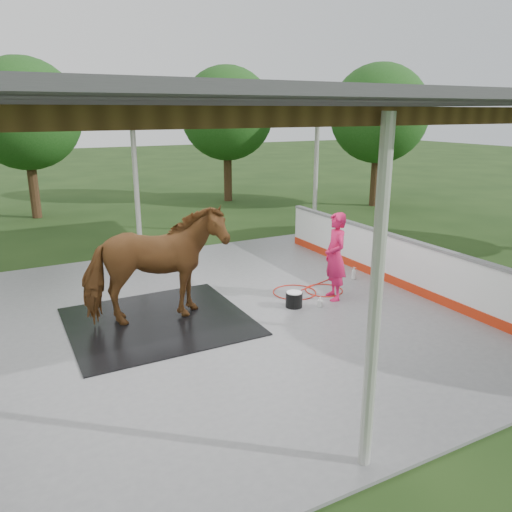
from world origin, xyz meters
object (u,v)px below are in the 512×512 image
dasher_board (389,259)px  handler (335,256)px  horse (155,266)px  wash_bucket (294,299)px

dasher_board → handler: size_ratio=4.30×
handler → dasher_board: bearing=115.4°
horse → wash_bucket: bearing=-97.0°
horse → handler: horse is taller
horse → handler: size_ratio=1.39×
horse → wash_bucket: 2.90m
dasher_board → wash_bucket: 2.85m
dasher_board → wash_bucket: dasher_board is taller
dasher_board → handler: bearing=-170.1°
dasher_board → wash_bucket: bearing=-173.3°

